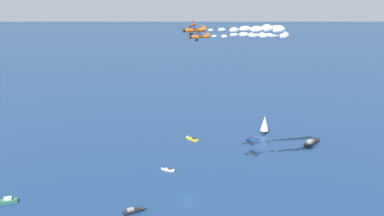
{
  "coord_description": "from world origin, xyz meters",
  "views": [
    {
      "loc": [
        -46.34,
        121.59,
        64.63
      ],
      "look_at": [
        -1.17,
        -0.82,
        30.15
      ],
      "focal_mm": 41.04,
      "sensor_mm": 36.0,
      "label": 1
    }
  ],
  "objects": [
    {
      "name": "biplane_wingman",
      "position": [
        -0.16,
        -9.16,
        51.27
      ],
      "size": [
        6.9,
        6.78,
        3.67
      ],
      "color": "orange"
    },
    {
      "name": "motorboat_outer_ring_a",
      "position": [
        53.67,
        23.81,
        0.64
      ],
      "size": [
        7.75,
        6.63,
        2.37
      ],
      "color": "#33704C",
      "rests_on": "ground_plane"
    },
    {
      "name": "ground_plane",
      "position": [
        0.0,
        0.0,
        0.0
      ],
      "size": [
        2000.0,
        2000.0,
        0.0
      ],
      "primitive_type": "plane",
      "color": "navy"
    },
    {
      "name": "smoke_trail_lead",
      "position": [
        -20.97,
        -5.92,
        54.18
      ],
      "size": [
        20.57,
        16.06,
        3.51
      ],
      "color": "white"
    },
    {
      "name": "smoke_trail_wingman",
      "position": [
        -19.05,
        -22.75,
        50.99
      ],
      "size": [
        23.27,
        18.32,
        3.79
      ],
      "color": "white"
    },
    {
      "name": "wingwalker_wingman",
      "position": [
        0.05,
        -9.45,
        53.43
      ],
      "size": [
        0.6,
        0.8,
        1.79
      ],
      "color": "#1E4CB2"
    },
    {
      "name": "motorboat_near_centre",
      "position": [
        15.2,
        -18.61,
        0.4
      ],
      "size": [
        5.11,
        1.34,
        1.48
      ],
      "color": "white",
      "rests_on": "ground_plane"
    },
    {
      "name": "motorboat_far_port",
      "position": [
        -6.97,
        -65.71,
        0.47
      ],
      "size": [
        5.83,
        4.52,
        1.73
      ],
      "color": "#23478C",
      "rests_on": "ground_plane"
    },
    {
      "name": "motorboat_far_stbd",
      "position": [
        18.73,
        -54.86,
        0.53
      ],
      "size": [
        6.84,
        4.68,
        1.97
      ],
      "color": "gold",
      "rests_on": "ground_plane"
    },
    {
      "name": "wingwalker_lead",
      "position": [
        -3.79,
        5.88,
        56.71
      ],
      "size": [
        0.94,
        1.27,
        1.53
      ],
      "color": "red"
    },
    {
      "name": "motorboat_inshore",
      "position": [
        -32.83,
        -67.8,
        0.82
      ],
      "size": [
        6.17,
        10.78,
        3.05
      ],
      "color": "black",
      "rests_on": "ground_plane"
    },
    {
      "name": "motorboat_trailing",
      "position": [
        11.73,
        14.39,
        0.53
      ],
      "size": [
        5.57,
        6.45,
        1.98
      ],
      "color": "black",
      "rests_on": "ground_plane"
    },
    {
      "name": "sailboat_outer_ring_c",
      "position": [
        -9.93,
        -76.24,
        4.23
      ],
      "size": [
        4.34,
        7.36,
        9.27
      ],
      "color": "black",
      "rests_on": "ground_plane"
    },
    {
      "name": "biplane_lead",
      "position": [
        -4.0,
        6.16,
        54.59
      ],
      "size": [
        6.9,
        6.78,
        3.67
      ],
      "color": "orange"
    }
  ]
}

